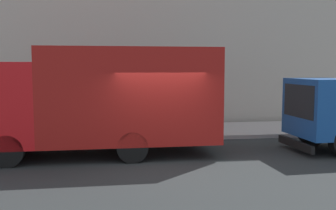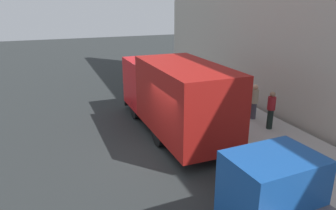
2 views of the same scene
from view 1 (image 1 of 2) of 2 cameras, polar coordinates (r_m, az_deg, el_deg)
name	(u,v)px [view 1 (image 1 of 2)]	position (r m, az deg, el deg)	size (l,w,h in m)	color
ground	(161,162)	(10.71, -1.04, -8.58)	(80.00, 80.00, 0.00)	#272B2B
sidewalk	(148,132)	(15.22, -3.08, -4.03)	(3.29, 30.00, 0.14)	#AEA7A4
large_utility_truck	(93,98)	(11.53, -11.25, 1.07)	(2.59, 7.73, 3.20)	red
pedestrian_walking	(105,107)	(15.56, -9.38, -0.28)	(0.41, 0.41, 1.68)	#42414E
pedestrian_standing	(137,107)	(15.51, -4.62, -0.24)	(0.37, 0.37, 1.69)	black
pedestrian_third	(85,109)	(15.24, -12.38, -0.54)	(0.53, 0.53, 1.68)	brown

